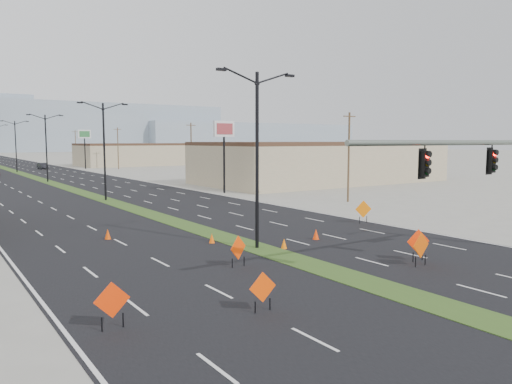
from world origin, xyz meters
TOP-DOWN VIEW (x-y plane):
  - ground at (0.00, 0.00)m, footprint 600.00×600.00m
  - road_surface at (0.00, 100.00)m, footprint 25.00×400.00m
  - median_strip at (0.00, 100.00)m, footprint 2.00×400.00m
  - building_se_near at (34.00, 45.00)m, footprint 36.00×18.00m
  - building_se_far at (38.00, 110.00)m, footprint 44.00×16.00m
  - mesa_center at (40.00, 300.00)m, footprint 220.00×50.00m
  - mesa_east at (180.00, 290.00)m, footprint 160.00×50.00m
  - signal_mast at (8.56, 2.00)m, footprint 16.30×0.60m
  - streetlight_0 at (0.00, 12.00)m, footprint 5.15×0.24m
  - streetlight_1 at (0.00, 40.00)m, footprint 5.15×0.24m
  - streetlight_2 at (0.00, 68.00)m, footprint 5.15×0.24m
  - streetlight_3 at (0.00, 96.00)m, footprint 5.15×0.24m
  - utility_pole_0 at (20.00, 25.00)m, footprint 1.60×0.20m
  - utility_pole_1 at (20.00, 60.00)m, footprint 1.60×0.20m
  - utility_pole_2 at (20.00, 95.00)m, footprint 1.60×0.20m
  - utility_pole_3 at (20.00, 130.00)m, footprint 1.60×0.20m
  - car_mid at (6.37, 104.49)m, footprint 1.71×4.18m
  - construction_sign_0 at (-10.92, 4.37)m, footprint 1.21×0.08m
  - construction_sign_1 at (-5.87, 3.00)m, footprint 1.12×0.09m
  - construction_sign_2 at (-3.19, 8.95)m, footprint 1.11×0.46m
  - construction_sign_3 at (4.36, 4.05)m, footprint 1.27×0.15m
  - construction_sign_4 at (5.11, 4.79)m, footprint 1.19×0.48m
  - construction_sign_5 at (11.50, 14.74)m, footprint 1.23×0.50m
  - cone_0 at (-1.46, 14.72)m, footprint 0.46×0.46m
  - cone_1 at (1.20, 11.02)m, footprint 0.38×0.38m
  - cone_2 at (4.50, 12.04)m, footprint 0.42×0.42m
  - cone_3 at (-6.31, 19.41)m, footprint 0.43×0.43m
  - pole_sign_east_near at (14.00, 39.51)m, footprint 2.78×0.54m
  - pole_sign_east_far at (14.43, 100.41)m, footprint 2.80×0.49m

SIDE VIEW (x-z plane):
  - ground at x=0.00m, z-range 0.00..0.00m
  - road_surface at x=0.00m, z-range -0.01..0.01m
  - median_strip at x=0.00m, z-range -0.02..0.02m
  - cone_0 at x=-1.46m, z-range 0.00..0.59m
  - cone_1 at x=1.20m, z-range 0.00..0.60m
  - cone_3 at x=-6.31m, z-range 0.00..0.67m
  - cone_2 at x=4.50m, z-range 0.00..0.68m
  - car_mid at x=6.37m, z-range 0.00..1.35m
  - construction_sign_1 at x=-5.87m, z-range 0.13..1.61m
  - construction_sign_2 at x=-3.19m, z-range 0.14..1.70m
  - construction_sign_0 at x=-10.92m, z-range 0.14..1.76m
  - construction_sign_4 at x=5.11m, z-range 0.15..1.82m
  - construction_sign_3 at x=4.36m, z-range 0.15..1.85m
  - construction_sign_5 at x=11.50m, z-range 0.16..1.88m
  - building_se_far at x=38.00m, z-range 0.00..5.00m
  - building_se_near at x=34.00m, z-range 0.00..5.50m
  - utility_pole_0 at x=20.00m, z-range 0.17..9.17m
  - utility_pole_1 at x=20.00m, z-range 0.17..9.17m
  - utility_pole_2 at x=20.00m, z-range 0.17..9.17m
  - utility_pole_3 at x=20.00m, z-range 0.17..9.17m
  - signal_mast at x=8.56m, z-range 0.79..8.79m
  - streetlight_0 at x=0.00m, z-range 0.41..10.43m
  - streetlight_1 at x=0.00m, z-range 0.41..10.43m
  - streetlight_2 at x=0.00m, z-range 0.41..10.43m
  - streetlight_3 at x=0.00m, z-range 0.41..10.43m
  - pole_sign_east_near at x=14.00m, z-range 2.62..11.10m
  - pole_sign_east_far at x=14.43m, z-range 2.64..11.19m
  - mesa_east at x=180.00m, z-range 0.00..18.00m
  - mesa_center at x=40.00m, z-range 0.00..28.00m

